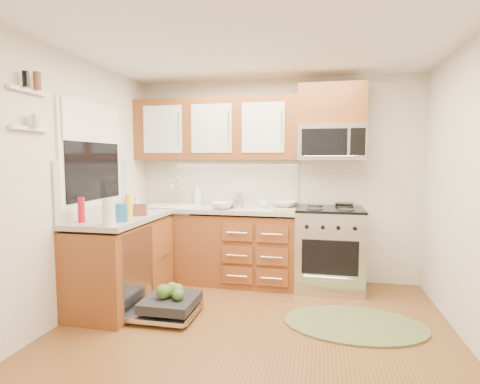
% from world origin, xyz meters
% --- Properties ---
extents(floor, '(3.50, 3.50, 0.00)m').
position_xyz_m(floor, '(0.00, 0.00, 0.00)').
color(floor, brown).
rests_on(floor, ground).
extents(ceiling, '(3.50, 3.50, 0.00)m').
position_xyz_m(ceiling, '(0.00, 0.00, 2.50)').
color(ceiling, white).
rests_on(ceiling, ground).
extents(wall_back, '(3.50, 0.04, 2.50)m').
position_xyz_m(wall_back, '(0.00, 1.75, 1.25)').
color(wall_back, beige).
rests_on(wall_back, ground).
extents(wall_front, '(3.50, 0.04, 2.50)m').
position_xyz_m(wall_front, '(0.00, -1.75, 1.25)').
color(wall_front, beige).
rests_on(wall_front, ground).
extents(wall_left, '(0.04, 3.50, 2.50)m').
position_xyz_m(wall_left, '(-1.75, 0.00, 1.25)').
color(wall_left, beige).
rests_on(wall_left, ground).
extents(base_cabinet_back, '(2.05, 0.60, 0.85)m').
position_xyz_m(base_cabinet_back, '(-0.73, 1.45, 0.42)').
color(base_cabinet_back, brown).
rests_on(base_cabinet_back, ground).
extents(base_cabinet_left, '(0.60, 1.25, 0.85)m').
position_xyz_m(base_cabinet_left, '(-1.45, 0.52, 0.42)').
color(base_cabinet_left, brown).
rests_on(base_cabinet_left, ground).
extents(countertop_back, '(2.07, 0.64, 0.05)m').
position_xyz_m(countertop_back, '(-0.72, 1.44, 0.90)').
color(countertop_back, '#A29D94').
rests_on(countertop_back, base_cabinet_back).
extents(countertop_left, '(0.64, 1.27, 0.05)m').
position_xyz_m(countertop_left, '(-1.44, 0.53, 0.90)').
color(countertop_left, '#A29D94').
rests_on(countertop_left, base_cabinet_left).
extents(backsplash_back, '(2.05, 0.02, 0.57)m').
position_xyz_m(backsplash_back, '(-0.73, 1.74, 1.21)').
color(backsplash_back, beige).
rests_on(backsplash_back, ground).
extents(backsplash_left, '(0.02, 1.25, 0.57)m').
position_xyz_m(backsplash_left, '(-1.74, 0.52, 1.21)').
color(backsplash_left, beige).
rests_on(backsplash_left, ground).
extents(upper_cabinets, '(2.05, 0.35, 0.75)m').
position_xyz_m(upper_cabinets, '(-0.73, 1.57, 1.88)').
color(upper_cabinets, brown).
rests_on(upper_cabinets, ground).
extents(cabinet_over_mw, '(0.76, 0.35, 0.47)m').
position_xyz_m(cabinet_over_mw, '(0.68, 1.57, 2.13)').
color(cabinet_over_mw, brown).
rests_on(cabinet_over_mw, ground).
extents(range, '(0.76, 0.64, 0.95)m').
position_xyz_m(range, '(0.68, 1.43, 0.47)').
color(range, silver).
rests_on(range, ground).
extents(microwave, '(0.76, 0.38, 0.40)m').
position_xyz_m(microwave, '(0.68, 1.55, 1.70)').
color(microwave, silver).
rests_on(microwave, ground).
extents(sink, '(0.62, 0.50, 0.26)m').
position_xyz_m(sink, '(-1.25, 1.42, 0.80)').
color(sink, white).
rests_on(sink, ground).
extents(dishwasher, '(0.70, 0.60, 0.20)m').
position_xyz_m(dishwasher, '(-0.86, 0.30, 0.10)').
color(dishwasher, silver).
rests_on(dishwasher, ground).
extents(window, '(0.03, 1.05, 1.05)m').
position_xyz_m(window, '(-1.74, 0.50, 1.55)').
color(window, white).
rests_on(window, ground).
extents(window_blind, '(0.02, 0.96, 0.40)m').
position_xyz_m(window_blind, '(-1.71, 0.50, 1.88)').
color(window_blind, white).
rests_on(window_blind, ground).
extents(shelf_upper, '(0.04, 0.40, 0.03)m').
position_xyz_m(shelf_upper, '(-1.72, -0.35, 2.05)').
color(shelf_upper, white).
rests_on(shelf_upper, ground).
extents(shelf_lower, '(0.04, 0.40, 0.03)m').
position_xyz_m(shelf_lower, '(-1.72, -0.35, 1.75)').
color(shelf_lower, white).
rests_on(shelf_lower, ground).
extents(rug, '(1.30, 0.87, 0.02)m').
position_xyz_m(rug, '(0.89, 0.47, 0.01)').
color(rug, '#556238').
rests_on(rug, ground).
extents(skillet, '(0.27, 0.27, 0.04)m').
position_xyz_m(skillet, '(0.85, 1.61, 0.97)').
color(skillet, black).
rests_on(skillet, range).
extents(stock_pot, '(0.22, 0.22, 0.11)m').
position_xyz_m(stock_pot, '(-0.41, 1.39, 0.98)').
color(stock_pot, silver).
rests_on(stock_pot, countertop_back).
extents(cutting_board, '(0.28, 0.21, 0.02)m').
position_xyz_m(cutting_board, '(0.18, 1.25, 0.93)').
color(cutting_board, tan).
rests_on(cutting_board, countertop_back).
extents(canister, '(0.11, 0.11, 0.15)m').
position_xyz_m(canister, '(-0.44, 1.65, 1.00)').
color(canister, silver).
rests_on(canister, countertop_back).
extents(paper_towel_roll, '(0.15, 0.15, 0.24)m').
position_xyz_m(paper_towel_roll, '(-1.25, -0.02, 1.05)').
color(paper_towel_roll, white).
rests_on(paper_towel_roll, countertop_left).
extents(mustard_bottle, '(0.09, 0.09, 0.22)m').
position_xyz_m(mustard_bottle, '(-1.34, 0.50, 1.04)').
color(mustard_bottle, yellow).
rests_on(mustard_bottle, countertop_left).
extents(red_bottle, '(0.06, 0.06, 0.23)m').
position_xyz_m(red_bottle, '(-1.59, 0.08, 1.04)').
color(red_bottle, '#B00E20').
rests_on(red_bottle, countertop_left).
extents(wooden_box, '(0.14, 0.12, 0.13)m').
position_xyz_m(wooden_box, '(-1.25, 0.58, 0.99)').
color(wooden_box, brown).
rests_on(wooden_box, countertop_left).
extents(blue_carton, '(0.12, 0.09, 0.17)m').
position_xyz_m(blue_carton, '(-1.25, 0.20, 1.01)').
color(blue_carton, '#256BB1').
rests_on(blue_carton, countertop_left).
extents(bowl_a, '(0.38, 0.38, 0.07)m').
position_xyz_m(bowl_a, '(0.15, 1.60, 0.96)').
color(bowl_a, '#999999').
rests_on(bowl_a, countertop_back).
extents(bowl_b, '(0.28, 0.28, 0.08)m').
position_xyz_m(bowl_b, '(-0.56, 1.25, 0.96)').
color(bowl_b, '#999999').
rests_on(bowl_b, countertop_back).
extents(cup, '(0.13, 0.13, 0.09)m').
position_xyz_m(cup, '(-0.10, 1.48, 0.97)').
color(cup, '#999999').
rests_on(cup, countertop_back).
extents(soap_bottle_a, '(0.15, 0.15, 0.30)m').
position_xyz_m(soap_bottle_a, '(-1.00, 1.68, 1.08)').
color(soap_bottle_a, '#999999').
rests_on(soap_bottle_a, countertop_back).
extents(soap_bottle_b, '(0.10, 0.10, 0.21)m').
position_xyz_m(soap_bottle_b, '(-1.55, 0.86, 1.03)').
color(soap_bottle_b, '#999999').
rests_on(soap_bottle_b, countertop_left).
extents(soap_bottle_c, '(0.16, 0.16, 0.18)m').
position_xyz_m(soap_bottle_c, '(-1.35, 0.67, 1.02)').
color(soap_bottle_c, '#999999').
rests_on(soap_bottle_c, countertop_left).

